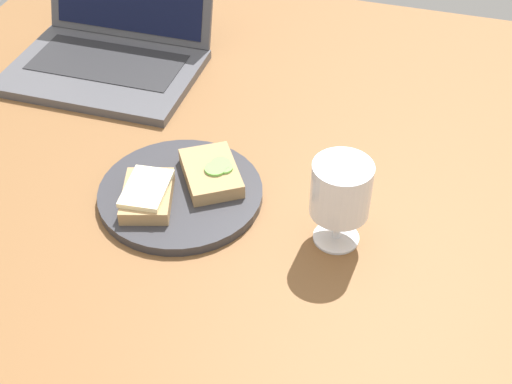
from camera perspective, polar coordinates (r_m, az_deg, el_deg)
name	(u,v)px	position (r cm, az deg, el deg)	size (l,w,h in cm)	color
wooden_table	(244,206)	(109.86, -0.94, -1.13)	(140.00, 140.00, 3.00)	brown
plate	(181,194)	(109.21, -6.05, -0.12)	(25.09, 25.09, 1.53)	#333338
sandwich_with_cheese	(147,194)	(106.46, -8.70, -0.18)	(9.84, 12.15, 2.97)	#A88456
sandwich_with_cucumber	(211,173)	(109.47, -3.59, 1.55)	(12.77, 13.90, 2.72)	#A88456
wine_glass	(341,193)	(97.38, 6.79, -0.08)	(8.35, 8.35, 13.51)	white
laptop	(111,47)	(140.89, -11.53, 11.28)	(34.76, 30.49, 20.22)	#4C4C51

